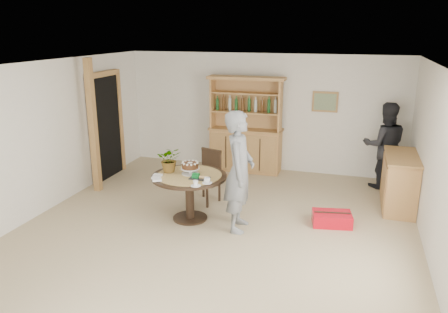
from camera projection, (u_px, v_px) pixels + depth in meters
ground at (211, 236)px, 6.54m from camera, size 7.00×7.00×0.00m
room_shell at (210, 122)px, 6.06m from camera, size 6.04×7.04×2.52m
doorway at (106, 125)px, 8.89m from camera, size 0.13×1.10×2.18m
pine_post at (93, 127)px, 8.05m from camera, size 0.12×0.12×2.50m
hutch at (246, 140)px, 9.41m from camera, size 1.62×0.54×2.04m
sideboard at (400, 182)px, 7.47m from camera, size 0.54×1.26×0.94m
dining_table at (189, 184)px, 6.98m from camera, size 1.20×1.20×0.76m
dining_chair at (208, 173)px, 7.74m from camera, size 0.53×0.53×0.95m
birthday_cake at (190, 166)px, 6.94m from camera, size 0.30×0.30×0.20m
flower_vase at (170, 159)px, 7.02m from camera, size 0.47×0.44×0.42m
gift_tray at (199, 177)px, 6.75m from camera, size 0.30×0.20×0.08m
coffee_cup_a at (207, 181)px, 6.55m from camera, size 0.15×0.15×0.09m
coffee_cup_b at (196, 184)px, 6.43m from camera, size 0.15×0.15×0.08m
napkins at (157, 178)px, 6.76m from camera, size 0.24×0.33×0.03m
teen_boy at (239, 172)px, 6.55m from camera, size 0.52×0.72×1.86m
adult_person at (385, 146)px, 8.35m from camera, size 0.90×0.75×1.68m
red_suitcase at (332, 219)px, 6.90m from camera, size 0.66×0.50×0.21m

